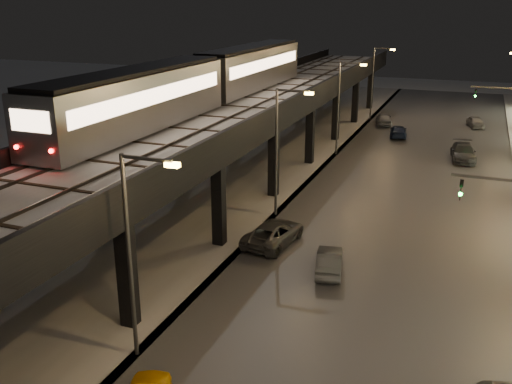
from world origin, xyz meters
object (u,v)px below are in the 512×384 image
(car_onc_red, at_px, (475,123))
(car_mid_dark, at_px, (398,132))
(subway_train, at_px, (205,80))
(car_near_white, at_px, (329,262))
(car_mid_silver, at_px, (274,234))
(car_onc_white, at_px, (463,153))
(car_far_white, at_px, (384,119))

(car_onc_red, bearing_deg, car_mid_dark, -149.68)
(subway_train, distance_m, car_onc_red, 37.81)
(car_onc_red, bearing_deg, car_near_white, -115.45)
(car_near_white, distance_m, car_onc_red, 43.88)
(car_mid_silver, bearing_deg, car_onc_white, -105.37)
(car_mid_dark, bearing_deg, car_near_white, 83.53)
(subway_train, xyz_separation_m, car_onc_white, (19.57, 14.90, -7.76))
(car_near_white, xyz_separation_m, car_mid_dark, (-1.10, 34.95, -0.02))
(car_onc_white, height_order, car_onc_red, car_onc_white)
(car_far_white, xyz_separation_m, car_onc_red, (10.41, 2.57, -0.10))
(subway_train, height_order, car_onc_white, subway_train)
(car_near_white, bearing_deg, car_onc_white, -114.16)
(subway_train, distance_m, car_mid_silver, 15.76)
(car_mid_dark, xyz_separation_m, car_onc_red, (7.86, 8.40, 0.01))
(car_near_white, xyz_separation_m, car_onc_red, (6.77, 43.35, -0.01))
(car_mid_silver, relative_size, car_mid_dark, 1.19)
(car_far_white, bearing_deg, car_onc_red, -179.20)
(car_mid_dark, xyz_separation_m, car_onc_white, (7.10, -7.58, 0.13))
(car_far_white, bearing_deg, subway_train, 57.62)
(car_mid_silver, distance_m, car_mid_dark, 32.62)
(car_far_white, bearing_deg, car_mid_dark, 100.52)
(car_onc_white, bearing_deg, car_mid_dark, 126.92)
(car_mid_dark, bearing_deg, car_onc_red, -141.37)
(subway_train, relative_size, car_mid_silver, 7.50)
(subway_train, bearing_deg, car_onc_white, 37.30)
(car_near_white, xyz_separation_m, car_onc_white, (6.01, 27.37, 0.12))
(car_onc_red, bearing_deg, car_far_white, 177.30)
(subway_train, height_order, car_far_white, subway_train)
(car_near_white, height_order, car_far_white, car_far_white)
(car_mid_dark, distance_m, car_onc_red, 11.51)
(car_mid_silver, bearing_deg, car_far_white, -83.91)
(car_mid_dark, bearing_deg, subway_train, 52.74)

